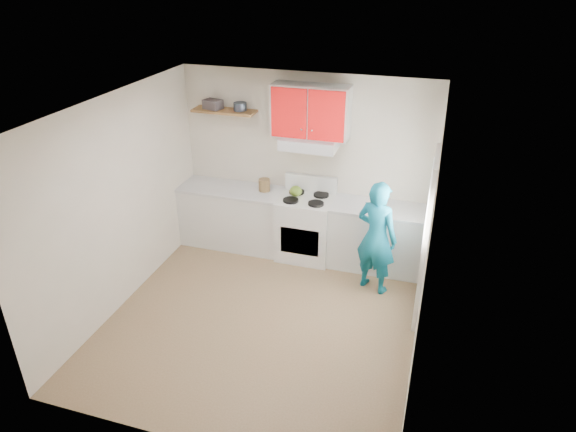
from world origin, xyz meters
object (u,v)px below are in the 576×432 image
(stove, at_px, (306,227))
(crock, at_px, (264,186))
(person, at_px, (376,237))
(kettle, at_px, (296,191))
(tin, at_px, (240,107))

(stove, height_order, crock, crock)
(crock, xyz_separation_m, person, (1.72, -0.62, -0.23))
(kettle, height_order, crock, crock)
(stove, height_order, tin, tin)
(stove, height_order, kettle, kettle)
(tin, bearing_deg, stove, -11.07)
(person, bearing_deg, tin, 2.05)
(stove, bearing_deg, person, -26.65)
(stove, xyz_separation_m, person, (1.07, -0.54, 0.30))
(stove, relative_size, tin, 5.05)
(kettle, distance_m, person, 1.39)
(stove, relative_size, crock, 4.64)
(tin, bearing_deg, person, -19.43)
(tin, xyz_separation_m, kettle, (0.86, -0.16, -1.10))
(tin, bearing_deg, crock, -17.48)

